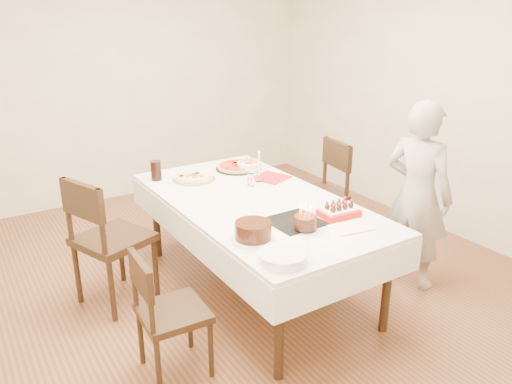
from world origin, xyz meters
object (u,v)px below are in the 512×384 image
person (417,196)px  birthday_cake (306,217)px  chair_left_savory (113,239)px  layer_cake (253,231)px  pizza_white (194,178)px  chair_left_dessert (173,313)px  pasta_bowl (249,166)px  taper_candle (259,166)px  strawberry_box (339,211)px  pizza_pepperoni (238,167)px  dining_table (256,245)px  cola_glass (156,171)px  chair_right_savory (315,195)px

person → birthday_cake: person is taller
chair_left_savory → layer_cake: size_ratio=3.48×
person → pizza_white: bearing=32.3°
chair_left_dessert → layer_cake: (0.55, -0.02, 0.40)m
pasta_bowl → taper_candle: 0.32m
strawberry_box → chair_left_dessert: bearing=179.1°
pizza_pepperoni → taper_candle: 0.40m
chair_left_savory → layer_cake: chair_left_savory is taller
pasta_bowl → layer_cake: 1.39m
chair_left_savory → pasta_bowl: 1.35m
taper_candle → dining_table: bearing=-125.7°
person → pizza_white: 1.78m
strawberry_box → taper_candle: bearing=94.3°
chair_left_dessert → person: bearing=-178.0°
chair_left_dessert → pizza_white: bearing=-118.6°
chair_left_dessert → birthday_cake: size_ratio=5.48×
dining_table → birthday_cake: size_ratio=14.44×
dining_table → person: size_ratio=1.44×
dining_table → chair_left_dessert: bearing=-149.7°
pizza_white → birthday_cake: size_ratio=2.38×
person → taper_candle: 1.26m
chair_left_dessert → strawberry_box: bearing=-178.0°
chair_left_savory → person: (2.07, -1.00, 0.24)m
dining_table → chair_left_dessert: size_ratio=2.63×
chair_left_dessert → birthday_cake: (0.91, -0.07, 0.43)m
pasta_bowl → strawberry_box: (-0.02, -1.20, -0.01)m
pasta_bowl → strawberry_box: pasta_bowl is taller
chair_left_savory → birthday_cake: (0.95, -1.04, 0.33)m
dining_table → taper_candle: bearing=54.3°
chair_left_savory → pizza_white: bearing=175.7°
chair_left_savory → cola_glass: bearing=-162.4°
pizza_white → pasta_bowl: (0.53, -0.02, 0.02)m
pizza_white → pasta_bowl: size_ratio=1.67×
taper_candle → strawberry_box: (0.07, -0.90, -0.10)m
chair_left_dessert → birthday_cake: birthday_cake is taller
taper_candle → pizza_pepperoni: bearing=86.7°
chair_left_savory → pizza_white: 0.85m
chair_left_dessert → pizza_white: size_ratio=2.30×
chair_right_savory → pizza_white: chair_right_savory is taller
person → cola_glass: size_ratio=9.14×
person → layer_cake: size_ratio=5.12×
person → pizza_white: person is taller
dining_table → strawberry_box: 0.76m
person → strawberry_box: size_ratio=5.61×
chair_left_dessert → cola_glass: bearing=-106.2°
pizza_white → layer_cake: bearing=-98.6°
pasta_bowl → person: bearing=-57.6°
chair_left_dessert → pasta_bowl: size_ratio=3.85×
cola_glass → pizza_pepperoni: bearing=-8.5°
pasta_bowl → layer_cake: (-0.71, -1.20, 0.02)m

